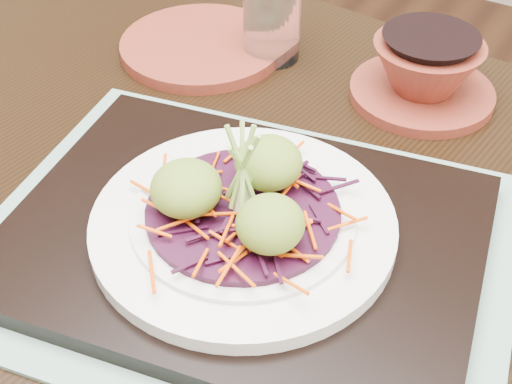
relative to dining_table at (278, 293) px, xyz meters
The scene contains 11 objects.
dining_table is the anchor object (origin of this frame).
placemat 0.11m from the dining_table, 103.52° to the right, with size 0.45×0.35×0.00m, color gray.
serving_tray 0.12m from the dining_table, 103.52° to the right, with size 0.39×0.29×0.02m, color black.
white_plate 0.13m from the dining_table, 103.52° to the right, with size 0.25×0.25×0.02m.
cabbage_bed 0.14m from the dining_table, 103.52° to the right, with size 0.16×0.16×0.01m, color #350A24.
carrot_julienne 0.15m from the dining_table, 103.52° to the right, with size 0.19×0.19×0.01m, color #E84B04, non-canonical shape.
guacamole_scoops 0.17m from the dining_table, 103.32° to the right, with size 0.14×0.12×0.04m.
scallion_garnish 0.18m from the dining_table, 103.52° to the right, with size 0.06×0.06×0.09m, color #87B448, non-canonical shape.
terracotta_side_plate 0.33m from the dining_table, 137.92° to the left, with size 0.19×0.19×0.01m, color maroon.
water_glass 0.32m from the dining_table, 122.45° to the left, with size 0.07×0.07×0.09m, color white.
terracotta_bowl_set 0.28m from the dining_table, 83.18° to the left, with size 0.19×0.19×0.07m.
Camera 1 is at (0.31, -0.43, 1.15)m, focal length 50.00 mm.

